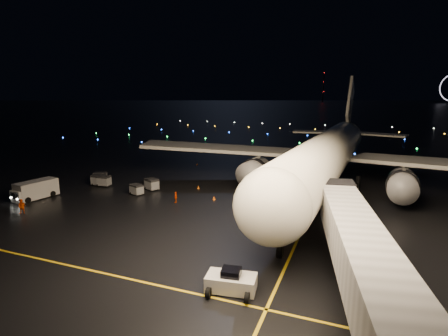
{
  "coord_description": "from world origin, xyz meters",
  "views": [
    {
      "loc": [
        17.18,
        -31.52,
        14.76
      ],
      "look_at": [
        0.26,
        12.0,
        5.0
      ],
      "focal_mm": 28.0,
      "sensor_mm": 36.0,
      "label": 1
    }
  ],
  "objects_px": {
    "belt_loader": "(267,212)",
    "crew_c": "(176,197)",
    "baggage_cart_3": "(100,177)",
    "crew_b": "(22,207)",
    "baggage_cart_1": "(137,190)",
    "airliner": "(332,129)",
    "baggage_cart_2": "(104,181)",
    "baggage_cart_4": "(99,180)",
    "baggage_cart_0": "(152,184)",
    "service_truck": "(37,189)",
    "pushback_tug": "(231,280)"
  },
  "relations": [
    {
      "from": "crew_b",
      "to": "baggage_cart_0",
      "type": "distance_m",
      "value": 18.12
    },
    {
      "from": "crew_b",
      "to": "crew_c",
      "type": "xyz_separation_m",
      "value": [
        15.89,
        11.18,
        -0.16
      ]
    },
    {
      "from": "baggage_cart_3",
      "to": "baggage_cart_4",
      "type": "distance_m",
      "value": 2.53
    },
    {
      "from": "belt_loader",
      "to": "crew_c",
      "type": "xyz_separation_m",
      "value": [
        -13.94,
        3.52,
        -0.75
      ]
    },
    {
      "from": "belt_loader",
      "to": "crew_c",
      "type": "distance_m",
      "value": 14.39
    },
    {
      "from": "baggage_cart_2",
      "to": "baggage_cart_4",
      "type": "relative_size",
      "value": 0.99
    },
    {
      "from": "pushback_tug",
      "to": "baggage_cart_2",
      "type": "bearing_deg",
      "value": 135.96
    },
    {
      "from": "crew_c",
      "to": "baggage_cart_1",
      "type": "distance_m",
      "value": 7.61
    },
    {
      "from": "airliner",
      "to": "baggage_cart_2",
      "type": "bearing_deg",
      "value": -154.57
    },
    {
      "from": "crew_b",
      "to": "baggage_cart_1",
      "type": "distance_m",
      "value": 15.11
    },
    {
      "from": "baggage_cart_0",
      "to": "crew_b",
      "type": "bearing_deg",
      "value": -95.52
    },
    {
      "from": "baggage_cart_3",
      "to": "baggage_cart_4",
      "type": "relative_size",
      "value": 0.94
    },
    {
      "from": "service_truck",
      "to": "crew_c",
      "type": "xyz_separation_m",
      "value": [
        19.87,
        5.5,
        -0.55
      ]
    },
    {
      "from": "airliner",
      "to": "baggage_cart_3",
      "type": "bearing_deg",
      "value": -158.94
    },
    {
      "from": "airliner",
      "to": "baggage_cart_3",
      "type": "distance_m",
      "value": 39.87
    },
    {
      "from": "pushback_tug",
      "to": "baggage_cart_3",
      "type": "distance_m",
      "value": 40.93
    },
    {
      "from": "belt_loader",
      "to": "baggage_cart_2",
      "type": "bearing_deg",
      "value": 152.77
    },
    {
      "from": "pushback_tug",
      "to": "crew_c",
      "type": "height_order",
      "value": "pushback_tug"
    },
    {
      "from": "service_truck",
      "to": "belt_loader",
      "type": "bearing_deg",
      "value": 12.12
    },
    {
      "from": "service_truck",
      "to": "crew_c",
      "type": "relative_size",
      "value": 4.61
    },
    {
      "from": "pushback_tug",
      "to": "baggage_cart_0",
      "type": "bearing_deg",
      "value": 125.41
    },
    {
      "from": "crew_b",
      "to": "baggage_cart_4",
      "type": "xyz_separation_m",
      "value": [
        -0.75,
        14.95,
        -0.05
      ]
    },
    {
      "from": "baggage_cart_2",
      "to": "baggage_cart_1",
      "type": "bearing_deg",
      "value": -21.99
    },
    {
      "from": "service_truck",
      "to": "baggage_cart_1",
      "type": "xyz_separation_m",
      "value": [
        12.39,
        6.88,
        -0.53
      ]
    },
    {
      "from": "baggage_cart_1",
      "to": "baggage_cart_2",
      "type": "bearing_deg",
      "value": -176.22
    },
    {
      "from": "pushback_tug",
      "to": "service_truck",
      "type": "distance_m",
      "value": 37.11
    },
    {
      "from": "baggage_cart_4",
      "to": "crew_c",
      "type": "bearing_deg",
      "value": -21.03
    },
    {
      "from": "pushback_tug",
      "to": "baggage_cart_4",
      "type": "distance_m",
      "value": 38.56
    },
    {
      "from": "airliner",
      "to": "crew_c",
      "type": "xyz_separation_m",
      "value": [
        -19.09,
        -17.49,
        -8.67
      ]
    },
    {
      "from": "baggage_cart_2",
      "to": "baggage_cart_3",
      "type": "xyz_separation_m",
      "value": [
        -2.51,
        2.19,
        -0.05
      ]
    },
    {
      "from": "baggage_cart_1",
      "to": "airliner",
      "type": "bearing_deg",
      "value": 50.9
    },
    {
      "from": "baggage_cart_3",
      "to": "service_truck",
      "type": "bearing_deg",
      "value": -118.21
    },
    {
      "from": "service_truck",
      "to": "baggage_cart_1",
      "type": "bearing_deg",
      "value": 37.82
    },
    {
      "from": "baggage_cart_3",
      "to": "crew_b",
      "type": "bearing_deg",
      "value": -101.9
    },
    {
      "from": "belt_loader",
      "to": "baggage_cart_1",
      "type": "relative_size",
      "value": 3.36
    },
    {
      "from": "belt_loader",
      "to": "baggage_cart_4",
      "type": "height_order",
      "value": "belt_loader"
    },
    {
      "from": "crew_c",
      "to": "baggage_cart_3",
      "type": "relative_size",
      "value": 0.79
    },
    {
      "from": "crew_c",
      "to": "baggage_cart_3",
      "type": "xyz_separation_m",
      "value": [
        -18.06,
        5.86,
        0.05
      ]
    },
    {
      "from": "crew_b",
      "to": "service_truck",
      "type": "bearing_deg",
      "value": 96.48
    },
    {
      "from": "service_truck",
      "to": "crew_b",
      "type": "relative_size",
      "value": 3.83
    },
    {
      "from": "crew_b",
      "to": "pushback_tug",
      "type": "bearing_deg",
      "value": -41.62
    },
    {
      "from": "crew_c",
      "to": "baggage_cart_0",
      "type": "distance_m",
      "value": 8.21
    },
    {
      "from": "baggage_cart_2",
      "to": "service_truck",
      "type": "bearing_deg",
      "value": -121.31
    },
    {
      "from": "belt_loader",
      "to": "baggage_cart_4",
      "type": "bearing_deg",
      "value": 153.07
    },
    {
      "from": "service_truck",
      "to": "baggage_cart_0",
      "type": "distance_m",
      "value": 16.44
    },
    {
      "from": "baggage_cart_0",
      "to": "belt_loader",
      "type": "bearing_deg",
      "value": 3.25
    },
    {
      "from": "pushback_tug",
      "to": "baggage_cart_3",
      "type": "height_order",
      "value": "pushback_tug"
    },
    {
      "from": "pushback_tug",
      "to": "baggage_cart_0",
      "type": "height_order",
      "value": "pushback_tug"
    },
    {
      "from": "crew_b",
      "to": "baggage_cart_3",
      "type": "distance_m",
      "value": 17.18
    },
    {
      "from": "baggage_cart_1",
      "to": "baggage_cart_3",
      "type": "xyz_separation_m",
      "value": [
        -10.58,
        4.48,
        0.04
      ]
    }
  ]
}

